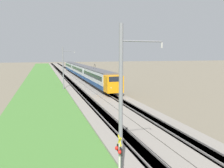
{
  "coord_description": "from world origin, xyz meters",
  "views": [
    {
      "loc": [
        -5.4,
        6.49,
        7.2
      ],
      "look_at": [
        29.15,
        -4.48,
        2.23
      ],
      "focal_mm": 35.0,
      "sensor_mm": 36.0,
      "label": 1
    }
  ],
  "objects_px": {
    "catenary_mast_mid": "(63,68)",
    "crossing_signal_aux": "(119,160)",
    "passenger_train": "(81,70)",
    "catenary_mast_near": "(122,104)"
  },
  "relations": [
    {
      "from": "catenary_mast_near",
      "to": "catenary_mast_mid",
      "type": "xyz_separation_m",
      "value": [
        34.3,
        -0.0,
        -0.05
      ]
    },
    {
      "from": "catenary_mast_near",
      "to": "catenary_mast_mid",
      "type": "distance_m",
      "value": 34.3
    },
    {
      "from": "passenger_train",
      "to": "catenary_mast_mid",
      "type": "bearing_deg",
      "value": -19.41
    },
    {
      "from": "passenger_train",
      "to": "catenary_mast_near",
      "type": "height_order",
      "value": "catenary_mast_near"
    },
    {
      "from": "passenger_train",
      "to": "catenary_mast_mid",
      "type": "height_order",
      "value": "catenary_mast_mid"
    },
    {
      "from": "passenger_train",
      "to": "catenary_mast_near",
      "type": "xyz_separation_m",
      "value": [
        -54.12,
        6.98,
        2.16
      ]
    },
    {
      "from": "crossing_signal_aux",
      "to": "passenger_train",
      "type": "bearing_deg",
      "value": -97.77
    },
    {
      "from": "passenger_train",
      "to": "catenary_mast_near",
      "type": "distance_m",
      "value": 54.61
    },
    {
      "from": "catenary_mast_mid",
      "to": "passenger_train",
      "type": "bearing_deg",
      "value": -19.41
    },
    {
      "from": "catenary_mast_mid",
      "to": "crossing_signal_aux",
      "type": "bearing_deg",
      "value": 179.09
    }
  ]
}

